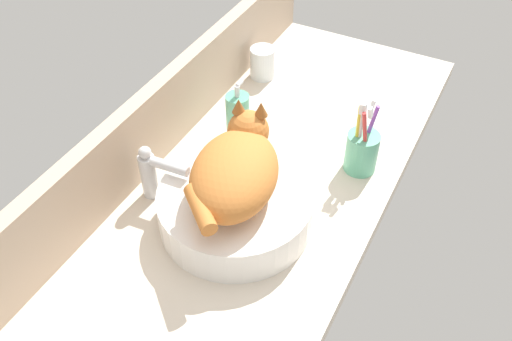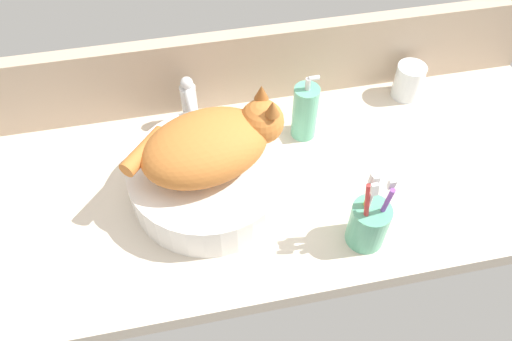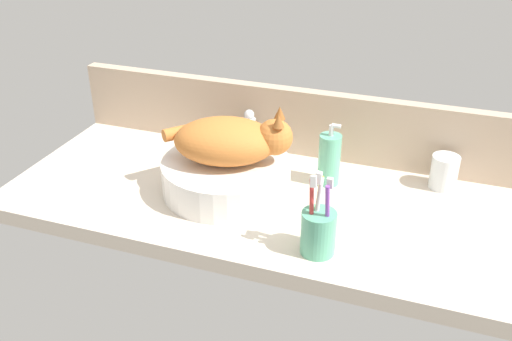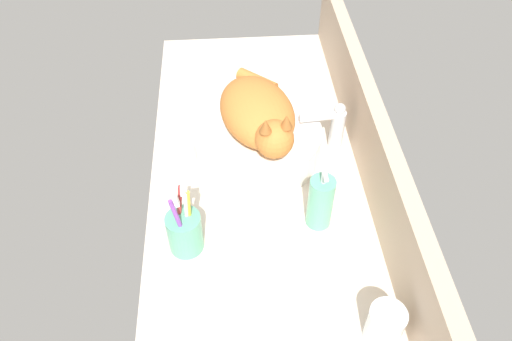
{
  "view_description": "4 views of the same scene",
  "coord_description": "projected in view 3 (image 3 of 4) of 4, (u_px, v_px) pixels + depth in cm",
  "views": [
    {
      "loc": [
        -83.1,
        -41.55,
        90.57
      ],
      "look_at": [
        -5.19,
        -1.12,
        7.74
      ],
      "focal_mm": 40.0,
      "sensor_mm": 36.0,
      "label": 1
    },
    {
      "loc": [
        -16.75,
        -63.7,
        84.38
      ],
      "look_at": [
        -4.87,
        -4.85,
        9.43
      ],
      "focal_mm": 35.0,
      "sensor_mm": 36.0,
      "label": 2
    },
    {
      "loc": [
        34.29,
        -115.26,
        73.77
      ],
      "look_at": [
        -4.84,
        -4.1,
        9.0
      ],
      "focal_mm": 40.0,
      "sensor_mm": 36.0,
      "label": 3
    },
    {
      "loc": [
        77.65,
        -7.8,
        90.57
      ],
      "look_at": [
        -0.29,
        -2.07,
        7.67
      ],
      "focal_mm": 35.0,
      "sensor_mm": 36.0,
      "label": 4
    }
  ],
  "objects": [
    {
      "name": "faucet",
      "position": [
        248.0,
        133.0,
        1.57
      ],
      "size": [
        3.6,
        11.85,
        13.6
      ],
      "color": "silver",
      "rests_on": "ground_plane"
    },
    {
      "name": "soap_dispenser",
      "position": [
        329.0,
        159.0,
        1.44
      ],
      "size": [
        5.61,
        5.61,
        16.8
      ],
      "color": "#60B793",
      "rests_on": "ground_plane"
    },
    {
      "name": "backsplash_panel",
      "position": [
        308.0,
        123.0,
        1.58
      ],
      "size": [
        137.41,
        3.6,
        18.81
      ],
      "primitive_type": "cube",
      "color": "tan",
      "rests_on": "ground_plane"
    },
    {
      "name": "ground_plane",
      "position": [
        280.0,
        205.0,
        1.42
      ],
      "size": [
        137.41,
        55.1,
        4.0
      ],
      "primitive_type": "cube",
      "color": "beige"
    },
    {
      "name": "cat",
      "position": [
        231.0,
        140.0,
        1.37
      ],
      "size": [
        31.94,
        22.79,
        14.0
      ],
      "color": "#CC7533",
      "rests_on": "sink_basin"
    },
    {
      "name": "water_glass",
      "position": [
        444.0,
        174.0,
        1.44
      ],
      "size": [
        6.89,
        6.89,
        8.71
      ],
      "color": "white",
      "rests_on": "ground_plane"
    },
    {
      "name": "sink_basin",
      "position": [
        226.0,
        176.0,
        1.42
      ],
      "size": [
        32.09,
        32.09,
        8.31
      ],
      "primitive_type": "cylinder",
      "color": "white",
      "rests_on": "ground_plane"
    },
    {
      "name": "toothbrush_cup",
      "position": [
        318.0,
        230.0,
        1.19
      ],
      "size": [
        7.44,
        7.44,
        18.68
      ],
      "color": "#5BB28E",
      "rests_on": "ground_plane"
    }
  ]
}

